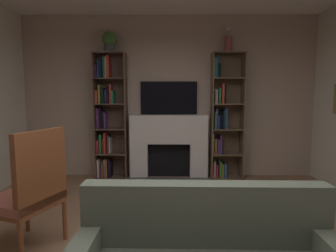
{
  "coord_description": "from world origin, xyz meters",
  "views": [
    {
      "loc": [
        0.03,
        -2.36,
        1.49
      ],
      "look_at": [
        0.0,
        1.13,
        1.11
      ],
      "focal_mm": 30.47,
      "sensor_mm": 36.0,
      "label": 1
    }
  ],
  "objects_px": {
    "fireplace": "(169,144)",
    "bookshelf_right": "(223,120)",
    "tv": "(169,98)",
    "potted_plant": "(109,41)",
    "bookshelf_left": "(108,118)",
    "armchair": "(30,191)",
    "vase_with_flowers": "(228,43)",
    "coffee_table": "(198,227)"
  },
  "relations": [
    {
      "from": "bookshelf_left",
      "to": "coffee_table",
      "type": "height_order",
      "value": "bookshelf_left"
    },
    {
      "from": "bookshelf_right",
      "to": "bookshelf_left",
      "type": "bearing_deg",
      "value": 179.79
    },
    {
      "from": "potted_plant",
      "to": "coffee_table",
      "type": "relative_size",
      "value": 0.44
    },
    {
      "from": "bookshelf_left",
      "to": "bookshelf_right",
      "type": "xyz_separation_m",
      "value": [
        2.05,
        -0.01,
        -0.04
      ]
    },
    {
      "from": "tv",
      "to": "coffee_table",
      "type": "height_order",
      "value": "tv"
    },
    {
      "from": "bookshelf_right",
      "to": "coffee_table",
      "type": "relative_size",
      "value": 2.71
    },
    {
      "from": "tv",
      "to": "bookshelf_right",
      "type": "relative_size",
      "value": 0.46
    },
    {
      "from": "tv",
      "to": "fireplace",
      "type": "bearing_deg",
      "value": -90.0
    },
    {
      "from": "fireplace",
      "to": "bookshelf_left",
      "type": "distance_m",
      "value": 1.19
    },
    {
      "from": "bookshelf_left",
      "to": "armchair",
      "type": "bearing_deg",
      "value": -95.0
    },
    {
      "from": "fireplace",
      "to": "bookshelf_right",
      "type": "relative_size",
      "value": 0.67
    },
    {
      "from": "bookshelf_right",
      "to": "armchair",
      "type": "height_order",
      "value": "bookshelf_right"
    },
    {
      "from": "bookshelf_right",
      "to": "armchair",
      "type": "relative_size",
      "value": 1.89
    },
    {
      "from": "potted_plant",
      "to": "armchair",
      "type": "bearing_deg",
      "value": -96.48
    },
    {
      "from": "armchair",
      "to": "coffee_table",
      "type": "relative_size",
      "value": 1.43
    },
    {
      "from": "fireplace",
      "to": "bookshelf_right",
      "type": "bearing_deg",
      "value": 0.29
    },
    {
      "from": "tv",
      "to": "potted_plant",
      "type": "relative_size",
      "value": 2.81
    },
    {
      "from": "tv",
      "to": "bookshelf_left",
      "type": "distance_m",
      "value": 1.15
    },
    {
      "from": "fireplace",
      "to": "armchair",
      "type": "relative_size",
      "value": 1.26
    },
    {
      "from": "bookshelf_right",
      "to": "potted_plant",
      "type": "distance_m",
      "value": 2.42
    },
    {
      "from": "bookshelf_left",
      "to": "coffee_table",
      "type": "distance_m",
      "value": 3.12
    },
    {
      "from": "vase_with_flowers",
      "to": "coffee_table",
      "type": "distance_m",
      "value": 3.44
    },
    {
      "from": "vase_with_flowers",
      "to": "armchair",
      "type": "xyz_separation_m",
      "value": [
        -2.33,
        -2.44,
        -1.79
      ]
    },
    {
      "from": "fireplace",
      "to": "coffee_table",
      "type": "relative_size",
      "value": 1.81
    },
    {
      "from": "coffee_table",
      "to": "bookshelf_right",
      "type": "bearing_deg",
      "value": 75.57
    },
    {
      "from": "bookshelf_right",
      "to": "armchair",
      "type": "bearing_deg",
      "value": -132.66
    },
    {
      "from": "tv",
      "to": "vase_with_flowers",
      "type": "bearing_deg",
      "value": -6.69
    },
    {
      "from": "bookshelf_left",
      "to": "vase_with_flowers",
      "type": "distance_m",
      "value": 2.48
    },
    {
      "from": "fireplace",
      "to": "bookshelf_right",
      "type": "height_order",
      "value": "bookshelf_right"
    },
    {
      "from": "fireplace",
      "to": "bookshelf_left",
      "type": "relative_size",
      "value": 0.67
    },
    {
      "from": "vase_with_flowers",
      "to": "coffee_table",
      "type": "bearing_deg",
      "value": -105.82
    },
    {
      "from": "tv",
      "to": "coffee_table",
      "type": "xyz_separation_m",
      "value": [
        0.27,
        -2.8,
        -1.09
      ]
    },
    {
      "from": "potted_plant",
      "to": "coffee_table",
      "type": "xyz_separation_m",
      "value": [
        1.3,
        -2.68,
        -2.07
      ]
    },
    {
      "from": "fireplace",
      "to": "potted_plant",
      "type": "distance_m",
      "value": 2.08
    },
    {
      "from": "tv",
      "to": "potted_plant",
      "type": "distance_m",
      "value": 1.43
    },
    {
      "from": "tv",
      "to": "armchair",
      "type": "relative_size",
      "value": 0.86
    },
    {
      "from": "fireplace",
      "to": "armchair",
      "type": "distance_m",
      "value": 2.78
    },
    {
      "from": "tv",
      "to": "bookshelf_right",
      "type": "bearing_deg",
      "value": -5.68
    },
    {
      "from": "bookshelf_right",
      "to": "vase_with_flowers",
      "type": "distance_m",
      "value": 1.33
    },
    {
      "from": "tv",
      "to": "bookshelf_left",
      "type": "relative_size",
      "value": 0.46
    },
    {
      "from": "tv",
      "to": "armchair",
      "type": "xyz_separation_m",
      "value": [
        -1.31,
        -2.56,
        -0.85
      ]
    },
    {
      "from": "vase_with_flowers",
      "to": "armchair",
      "type": "distance_m",
      "value": 3.82
    }
  ]
}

